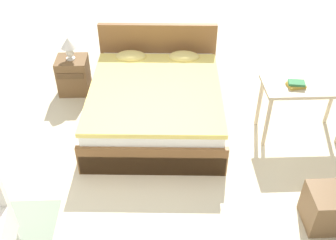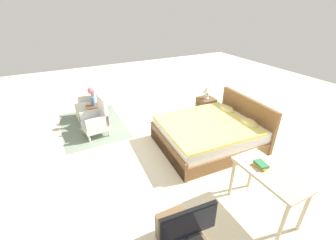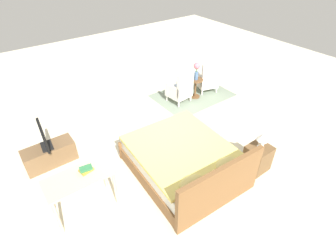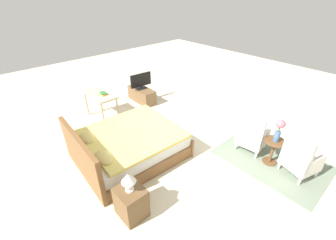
{
  "view_description": "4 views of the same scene",
  "coord_description": "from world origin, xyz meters",
  "views": [
    {
      "loc": [
        0.26,
        -3.19,
        3.31
      ],
      "look_at": [
        0.38,
        0.29,
        0.6
      ],
      "focal_mm": 42.0,
      "sensor_mm": 36.0,
      "label": 1
    },
    {
      "loc": [
        3.56,
        -1.64,
        2.84
      ],
      "look_at": [
        -0.07,
        0.21,
        0.69
      ],
      "focal_mm": 24.0,
      "sensor_mm": 36.0,
      "label": 2
    },
    {
      "loc": [
        2.6,
        3.76,
        3.77
      ],
      "look_at": [
        -0.04,
        0.2,
        0.62
      ],
      "focal_mm": 28.0,
      "sensor_mm": 36.0,
      "label": 3
    },
    {
      "loc": [
        -3.06,
        2.96,
        3.18
      ],
      "look_at": [
        0.08,
        0.12,
        0.6
      ],
      "focal_mm": 24.0,
      "sensor_mm": 36.0,
      "label": 4
    }
  ],
  "objects": [
    {
      "name": "ground_plane",
      "position": [
        0.0,
        0.0,
        0.0
      ],
      "size": [
        16.0,
        16.0,
        0.0
      ],
      "primitive_type": "plane",
      "color": "beige"
    },
    {
      "name": "bed",
      "position": [
        0.24,
        1.09,
        0.3
      ],
      "size": [
        1.81,
        2.15,
        0.96
      ],
      "color": "brown",
      "rests_on": "ground_plane"
    },
    {
      "name": "nightstand",
      "position": [
        -0.96,
        1.83,
        0.27
      ],
      "size": [
        0.44,
        0.41,
        0.54
      ],
      "color": "brown",
      "rests_on": "ground_plane"
    },
    {
      "name": "table_lamp",
      "position": [
        -0.96,
        1.83,
        0.76
      ],
      "size": [
        0.22,
        0.22,
        0.33
      ],
      "color": "silver",
      "rests_on": "nightstand"
    },
    {
      "name": "vanity_desk",
      "position": [
        2.06,
        0.72,
        0.64
      ],
      "size": [
        1.04,
        0.52,
        0.75
      ],
      "color": "beige",
      "rests_on": "ground_plane"
    },
    {
      "name": "book_stack",
      "position": [
        1.91,
        0.68,
        0.78
      ],
      "size": [
        0.22,
        0.18,
        0.07
      ],
      "color": "#B79333",
      "rests_on": "vanity_desk"
    }
  ]
}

